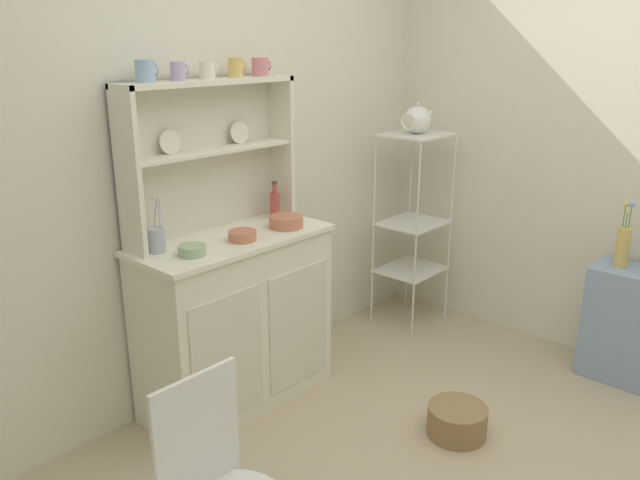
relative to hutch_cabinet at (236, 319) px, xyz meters
name	(u,v)px	position (x,y,z in m)	size (l,w,h in m)	color
wall_back	(214,150)	(0.12, 0.26, 0.80)	(3.84, 0.05, 2.50)	silver
hutch_cabinet	(236,319)	(0.00, 0.00, 0.00)	(0.99, 0.45, 0.88)	silver
hutch_shelf_unit	(206,145)	(0.00, 0.16, 0.85)	(0.93, 0.18, 0.73)	silver
bakers_rack	(413,209)	(1.38, -0.10, 0.31)	(0.41, 0.34, 1.23)	silver
side_shelf_blue	(634,327)	(1.56, -1.42, -0.14)	(0.28, 0.48, 0.63)	#849EBC
floor_basket	(457,421)	(0.48, -1.00, -0.38)	(0.28, 0.28, 0.15)	#93754C
cup_sky_0	(145,71)	(-0.33, 0.12, 1.20)	(0.09, 0.08, 0.09)	#8EB2D1
cup_lilac_1	(178,71)	(-0.16, 0.12, 1.20)	(0.08, 0.07, 0.08)	#B79ECC
cup_cream_2	(208,70)	(0.00, 0.12, 1.20)	(0.08, 0.07, 0.08)	silver
cup_gold_3	(236,67)	(0.17, 0.12, 1.20)	(0.08, 0.07, 0.09)	#DBB760
cup_rose_4	(260,67)	(0.32, 0.12, 1.20)	(0.10, 0.08, 0.09)	#D17A84
bowl_mixing_large	(192,250)	(-0.29, -0.07, 0.45)	(0.12, 0.12, 0.05)	#9EB78E
bowl_floral_medium	(242,236)	(0.00, -0.07, 0.45)	(0.13, 0.13, 0.05)	#C67556
bowl_cream_small	(286,222)	(0.29, -0.07, 0.46)	(0.17, 0.17, 0.06)	#C67556
jam_bottle	(275,204)	(0.37, 0.09, 0.51)	(0.05, 0.05, 0.20)	#B74C47
utensil_jar	(157,239)	(-0.37, 0.08, 0.49)	(0.08, 0.08, 0.25)	#B2B7C6
porcelain_teapot	(417,120)	(1.38, -0.10, 0.87)	(0.26, 0.16, 0.19)	white
flower_vase	(623,244)	(1.56, -1.30, 0.31)	(0.07, 0.07, 0.37)	#DBB760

